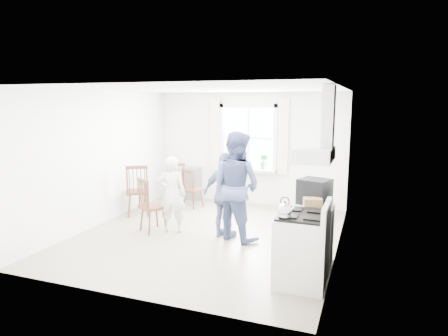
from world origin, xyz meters
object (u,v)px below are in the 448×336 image
Objects in this scene: stereo_stack at (315,192)px; person_mid at (236,186)px; windsor_chair_b at (147,199)px; windsor_chair_c at (137,185)px; gas_stove at (302,248)px; low_cabinet at (315,235)px; person_right at (226,195)px; windsor_chair_a at (176,180)px; person_left at (172,194)px.

person_mid is at bearing 156.82° from stereo_stack.
stereo_stack is 0.27× the size of person_mid.
stereo_stack is 0.51× the size of windsor_chair_b.
windsor_chair_c is at bearing 131.30° from windsor_chair_b.
low_cabinet is at bearing 84.32° from gas_stove.
stereo_stack is at bearing -17.42° from windsor_chair_c.
windsor_chair_c is at bearing 6.69° from person_mid.
person_right is at bearing 157.74° from low_cabinet.
windsor_chair_a is (-3.37, 2.13, -0.45)m from stereo_stack.
gas_stove is 0.74× the size of person_right.
person_left reaches higher than gas_stove.
gas_stove is 1.24× the size of low_cabinet.
windsor_chair_c is 2.25m from person_right.
windsor_chair_c reaches higher than low_cabinet.
person_right is (1.76, -1.52, 0.13)m from windsor_chair_a.
person_right is at bearing -14.80° from windsor_chair_c.
stereo_stack is 4.02m from windsor_chair_a.
person_right is at bearing 17.94° from person_mid.
gas_stove is at bearing -20.18° from windsor_chair_b.
windsor_chair_a is 0.94× the size of windsor_chair_c.
windsor_chair_a is 1.82m from windsor_chair_b.
stereo_stack is 2.71m from person_left.
windsor_chair_b is (-3.01, 1.11, 0.14)m from gas_stove.
low_cabinet is at bearing 175.83° from person_mid.
windsor_chair_b reaches higher than low_cabinet.
windsor_chair_b is 1.46m from person_right.
windsor_chair_b is 1.68m from person_mid.
windsor_chair_a is 0.68× the size of person_right.
person_mid reaches higher than stereo_stack.
windsor_chair_c is 2.45m from person_mid.
person_right is (-1.65, 0.67, 0.31)m from low_cabinet.
person_mid reaches higher than windsor_chair_b.
person_left is 0.75× the size of person_mid.
windsor_chair_b is 0.54× the size of person_mid.
gas_stove is 0.97m from stereo_stack.
person_mid is at bearing 165.85° from person_left.
windsor_chair_b is at bearing 173.55° from stereo_stack.
person_left is (0.41, 0.19, 0.08)m from windsor_chair_b.
gas_stove is 2.91m from person_left.
person_mid is (1.63, 0.26, 0.32)m from windsor_chair_b.
person_mid is (1.96, -1.53, 0.31)m from windsor_chair_a.
windsor_chair_a is (-3.41, 2.20, 0.18)m from low_cabinet.
low_cabinet is at bearing 150.10° from person_left.
stereo_stack is at bearing 121.48° from low_cabinet.
gas_stove is at bearing -27.46° from windsor_chair_c.
gas_stove reaches higher than low_cabinet.
person_left is (0.74, -1.60, 0.08)m from windsor_chair_a.
gas_stove reaches higher than windsor_chair_b.
windsor_chair_c is 0.78× the size of person_left.
gas_stove is 1.02× the size of windsor_chair_c.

